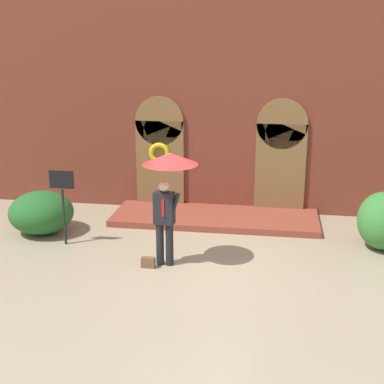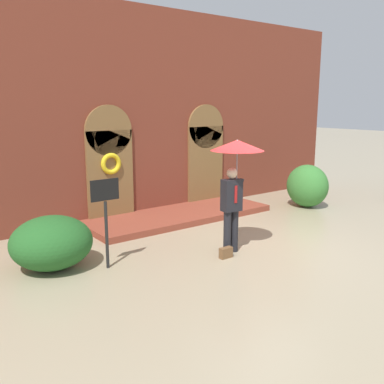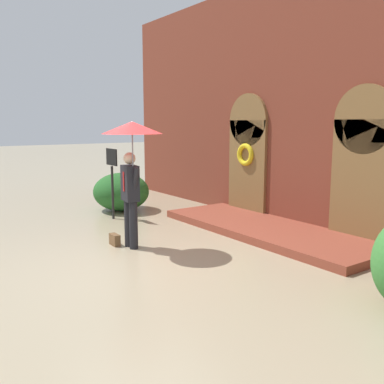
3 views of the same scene
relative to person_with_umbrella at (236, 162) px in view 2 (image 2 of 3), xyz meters
name	(u,v)px [view 2 (image 2 of 3)]	position (x,y,z in m)	size (l,w,h in m)	color
ground_plane	(261,248)	(0.62, -0.19, -1.91)	(80.00, 80.00, 0.00)	tan
building_facade	(156,118)	(0.62, 3.96, 0.77)	(14.00, 2.30, 5.60)	brown
person_with_umbrella	(236,162)	(0.00, 0.00, 0.00)	(1.10, 1.10, 2.36)	black
handbag	(226,253)	(-0.41, -0.20, -1.80)	(0.28, 0.12, 0.22)	brown
sign_post	(106,209)	(-2.56, 0.76, -0.75)	(0.56, 0.06, 1.72)	black
shrub_left	(52,243)	(-3.40, 1.39, -1.41)	(1.54, 1.48, 1.01)	#235B23
shrub_right	(307,186)	(4.48, 1.63, -1.27)	(1.10, 1.31, 1.28)	#387A33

